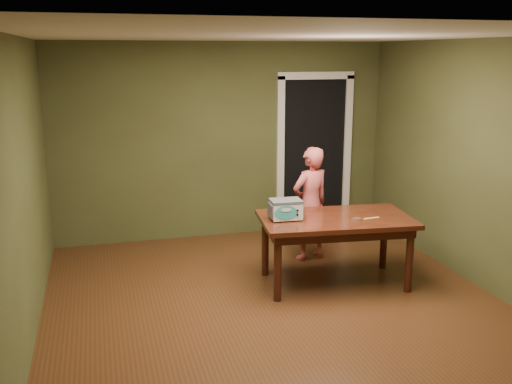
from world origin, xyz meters
TOP-DOWN VIEW (x-y plane):
  - floor at (0.00, 0.00)m, footprint 5.00×5.00m
  - room_shell at (0.00, 0.00)m, footprint 4.52×5.02m
  - doorway at (1.30, 2.78)m, footprint 1.10×0.66m
  - dining_table at (0.78, 0.48)m, footprint 1.69×1.07m
  - toy_oven at (0.24, 0.54)m, footprint 0.36×0.26m
  - baking_pan at (0.94, 0.31)m, footprint 0.10×0.10m
  - spatula at (1.12, 0.32)m, footprint 0.18×0.04m
  - child at (0.79, 1.27)m, footprint 0.58×0.46m

SIDE VIEW (x-z plane):
  - floor at x=0.00m, z-range 0.00..0.00m
  - dining_table at x=0.78m, z-range 0.28..1.03m
  - child at x=0.79m, z-range 0.00..1.38m
  - spatula at x=1.12m, z-range 0.75..0.76m
  - baking_pan at x=0.94m, z-range 0.75..0.77m
  - toy_oven at x=0.24m, z-range 0.76..0.97m
  - doorway at x=1.30m, z-range -0.07..2.18m
  - room_shell at x=0.00m, z-range 0.40..3.01m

